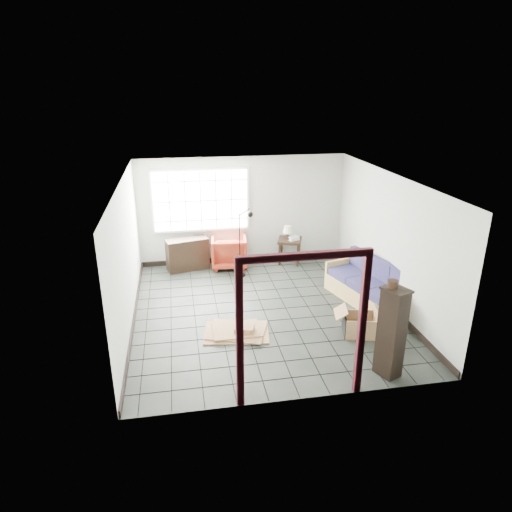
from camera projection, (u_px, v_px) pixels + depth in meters
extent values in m
plane|color=black|center=(264.00, 310.00, 8.99)|extent=(5.50, 5.50, 0.00)
cube|color=#AEB5AD|center=(242.00, 210.00, 11.06)|extent=(5.00, 0.02, 2.60)
cube|color=#AEB5AD|center=(304.00, 317.00, 6.00)|extent=(5.00, 0.02, 2.60)
cube|color=#AEB5AD|center=(126.00, 256.00, 8.12)|extent=(0.02, 5.50, 2.60)
cube|color=#AEB5AD|center=(389.00, 240.00, 8.94)|extent=(0.02, 5.50, 2.60)
cube|color=white|center=(264.00, 179.00, 8.07)|extent=(5.00, 5.50, 0.02)
cube|color=black|center=(243.00, 258.00, 11.49)|extent=(4.95, 0.03, 0.12)
cube|color=black|center=(134.00, 318.00, 8.57)|extent=(0.03, 5.45, 0.12)
cube|color=black|center=(382.00, 298.00, 9.38)|extent=(0.03, 5.45, 0.12)
cube|color=silver|center=(201.00, 200.00, 10.76)|extent=(2.32, 0.06, 1.52)
cube|color=white|center=(201.00, 201.00, 10.72)|extent=(2.20, 0.02, 1.40)
cube|color=#3B0D16|center=(240.00, 338.00, 6.00)|extent=(0.10, 0.08, 2.10)
cube|color=#3B0D16|center=(362.00, 327.00, 6.28)|extent=(0.10, 0.08, 2.10)
cube|color=#3B0D16|center=(305.00, 256.00, 5.75)|extent=(1.80, 0.08, 0.10)
cube|color=tan|center=(368.00, 295.00, 9.22)|extent=(1.26, 2.05, 0.34)
cube|color=tan|center=(404.00, 310.00, 8.35)|extent=(0.75, 0.26, 0.61)
cube|color=tan|center=(340.00, 272.00, 10.00)|extent=(0.75, 0.26, 0.61)
cube|color=tan|center=(383.00, 276.00, 9.24)|extent=(0.60, 1.86, 0.67)
cube|color=#1E1A43|center=(390.00, 297.00, 8.60)|extent=(0.83, 0.78, 0.15)
cube|color=#1E1A43|center=(403.00, 283.00, 8.63)|extent=(0.30, 0.62, 0.50)
cube|color=#1E1A43|center=(369.00, 284.00, 9.13)|extent=(0.83, 0.78, 0.15)
cube|color=#1E1A43|center=(381.00, 271.00, 9.16)|extent=(0.30, 0.62, 0.50)
cube|color=#1E1A43|center=(350.00, 273.00, 9.66)|extent=(0.83, 0.78, 0.15)
cube|color=#1E1A43|center=(361.00, 261.00, 9.69)|extent=(0.30, 0.62, 0.50)
imported|color=maroon|center=(229.00, 250.00, 10.99)|extent=(0.90, 0.85, 0.85)
cube|color=black|center=(290.00, 240.00, 11.18)|extent=(0.71, 0.71, 0.07)
cube|color=black|center=(280.00, 254.00, 11.11)|extent=(0.07, 0.07, 0.56)
cube|color=black|center=(298.00, 255.00, 11.05)|extent=(0.07, 0.07, 0.56)
cube|color=black|center=(281.00, 248.00, 11.53)|extent=(0.07, 0.07, 0.56)
cube|color=black|center=(299.00, 249.00, 11.46)|extent=(0.07, 0.07, 0.56)
cylinder|color=black|center=(288.00, 237.00, 11.10)|extent=(0.11, 0.11, 0.12)
cylinder|color=black|center=(288.00, 233.00, 11.06)|extent=(0.03, 0.03, 0.09)
cone|color=beige|center=(288.00, 229.00, 11.02)|extent=(0.30, 0.30, 0.18)
cube|color=silver|center=(293.00, 238.00, 11.10)|extent=(0.31, 0.28, 0.09)
cylinder|color=black|center=(289.00, 239.00, 11.04)|extent=(0.04, 0.06, 0.06)
cylinder|color=black|center=(240.00, 275.00, 10.60)|extent=(0.32, 0.32, 0.03)
cylinder|color=black|center=(240.00, 245.00, 10.34)|extent=(0.03, 0.03, 1.47)
cylinder|color=black|center=(245.00, 212.00, 10.09)|extent=(0.24, 0.11, 0.13)
sphere|color=black|center=(250.00, 214.00, 10.13)|extent=(0.17, 0.17, 0.13)
cube|color=black|center=(187.00, 254.00, 10.84)|extent=(1.04, 0.61, 0.76)
cube|color=black|center=(187.00, 254.00, 10.84)|extent=(0.96, 0.54, 0.03)
cube|color=black|center=(391.00, 333.00, 6.77)|extent=(0.38, 0.43, 1.42)
cube|color=black|center=(397.00, 290.00, 6.52)|extent=(0.43, 0.48, 0.04)
cylinder|color=black|center=(393.00, 284.00, 6.53)|extent=(0.19, 0.19, 0.12)
cube|color=olive|center=(359.00, 333.00, 8.13)|extent=(0.63, 0.55, 0.02)
cube|color=black|center=(344.00, 324.00, 8.08)|extent=(0.12, 0.43, 0.37)
cube|color=olive|center=(375.00, 325.00, 8.06)|extent=(0.12, 0.43, 0.37)
cube|color=olive|center=(362.00, 331.00, 7.86)|extent=(0.54, 0.14, 0.37)
cube|color=olive|center=(358.00, 319.00, 8.27)|extent=(0.54, 0.14, 0.37)
cube|color=olive|center=(341.00, 312.00, 7.99)|extent=(0.30, 0.47, 0.15)
cube|color=olive|center=(381.00, 312.00, 7.96)|extent=(0.30, 0.47, 0.15)
cube|color=olive|center=(237.00, 332.00, 8.16)|extent=(1.25, 0.96, 0.02)
cube|color=olive|center=(237.00, 331.00, 8.15)|extent=(1.19, 1.03, 0.02)
cube|color=olive|center=(236.00, 330.00, 8.15)|extent=(0.86, 0.63, 0.02)
cube|color=olive|center=(244.00, 328.00, 8.08)|extent=(0.40, 0.35, 0.09)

